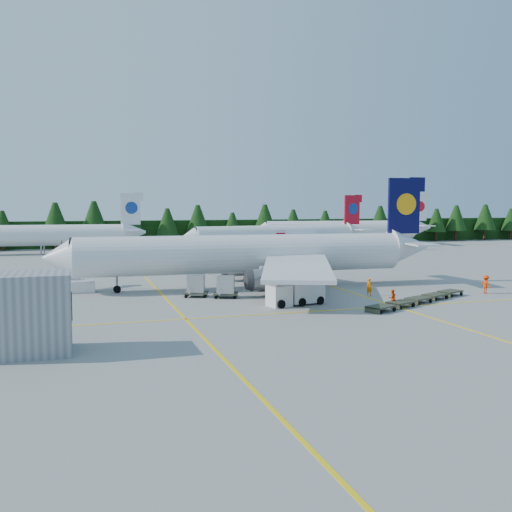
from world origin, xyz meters
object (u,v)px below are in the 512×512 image
object	(u,v)px
airliner_red	(273,236)
airstairs	(72,283)
service_truck	(296,291)
airliner_navy	(237,255)

from	to	relation	value
airliner_red	airstairs	xyz separation A→B (m)	(-37.64, -40.95, -2.57)
airliner_red	service_truck	size ratio (longest dim) A/B	6.85
service_truck	airliner_red	bearing A→B (deg)	61.46
airliner_navy	airstairs	distance (m)	18.56
airliner_navy	airstairs	size ratio (longest dim) A/B	6.60
service_truck	airliner_navy	bearing A→B (deg)	89.55
airliner_red	service_truck	bearing A→B (deg)	-116.60
airliner_red	airstairs	world-z (taller)	airliner_red
airliner_navy	service_truck	size ratio (longest dim) A/B	7.59
airliner_navy	airliner_red	bearing A→B (deg)	68.62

